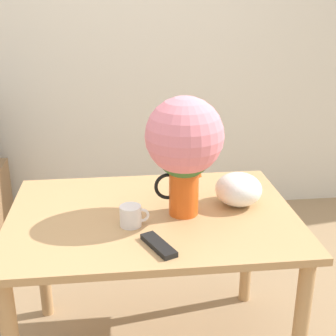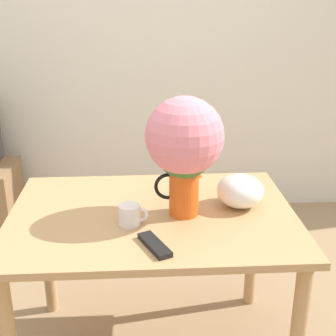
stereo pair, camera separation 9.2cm
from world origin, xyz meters
name	(u,v)px [view 1 (the left image)]	position (x,y,z in m)	size (l,w,h in m)	color
wall_back	(121,37)	(0.00, 1.75, 1.30)	(8.00, 0.05, 2.60)	silver
table	(152,236)	(0.08, 0.13, 0.63)	(1.19, 0.85, 0.74)	tan
flower_vase	(184,144)	(0.21, 0.11, 1.04)	(0.31, 0.31, 0.49)	#E05619
coffee_mug	(131,216)	(-0.01, 0.03, 0.78)	(0.12, 0.09, 0.08)	white
white_bowl	(238,189)	(0.45, 0.17, 0.81)	(0.20, 0.20, 0.14)	white
remote_control	(159,245)	(0.08, -0.15, 0.75)	(0.12, 0.19, 0.02)	black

